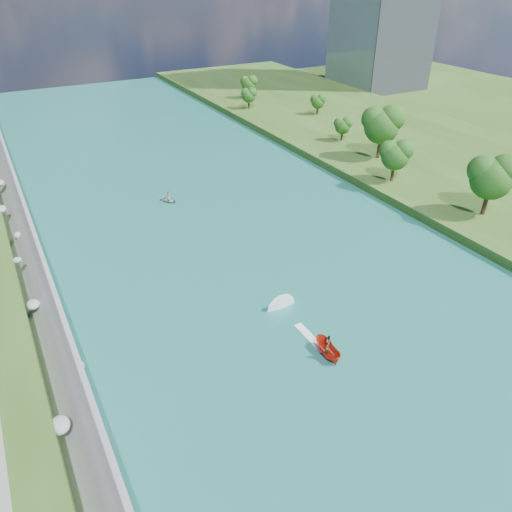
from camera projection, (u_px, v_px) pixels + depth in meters
ground at (354, 360)px, 49.47m from camera, size 260.00×260.00×0.00m
river_water at (257, 266)px, 64.50m from camera, size 55.00×240.00×0.10m
riprap_bank at (46, 319)px, 52.19m from camera, size 4.73×236.00×4.42m
trees_east at (419, 153)px, 83.84m from camera, size 16.98×139.90×11.61m
motorboat at (317, 340)px, 51.01m from camera, size 3.60×18.77×2.03m
raft at (169, 199)px, 81.17m from camera, size 3.34×3.77×1.71m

